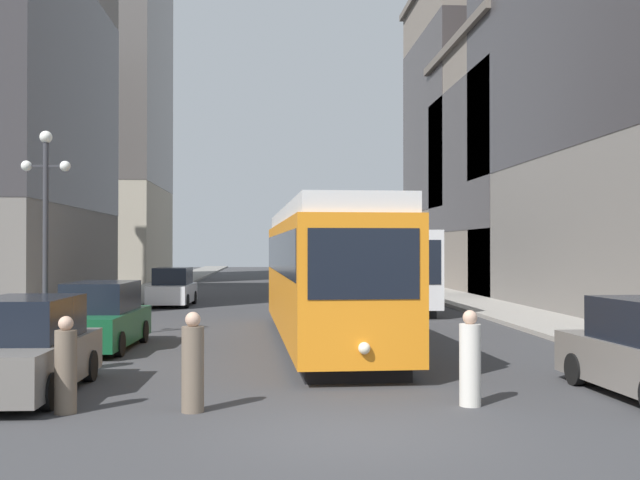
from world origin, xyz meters
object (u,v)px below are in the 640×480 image
(parked_car_left_mid, at_px, (173,288))
(pedestrian_crossing_near, at_px, (470,361))
(parked_car_left_far, at_px, (101,318))
(pedestrian_crossing_far, at_px, (66,368))
(streetcar, at_px, (323,270))
(transit_bus, at_px, (386,266))
(parked_car_left_near, at_px, (26,350))
(pedestrian_on_sidewalk, at_px, (193,365))
(lamp_post_left_near, at_px, (46,203))

(parked_car_left_mid, height_order, pedestrian_crossing_near, parked_car_left_mid)
(parked_car_left_far, bearing_deg, pedestrian_crossing_far, -79.31)
(streetcar, relative_size, pedestrian_crossing_near, 8.87)
(streetcar, bearing_deg, transit_bus, 71.17)
(pedestrian_crossing_far, bearing_deg, parked_car_left_near, 9.26)
(pedestrian_crossing_near, bearing_deg, transit_bus, -147.89)
(parked_car_left_mid, relative_size, pedestrian_crossing_near, 2.58)
(parked_car_left_near, bearing_deg, pedestrian_on_sidewalk, -26.92)
(pedestrian_on_sidewalk, bearing_deg, lamp_post_left_near, 96.72)
(transit_bus, relative_size, lamp_post_left_near, 2.01)
(streetcar, height_order, parked_car_left_far, streetcar)
(lamp_post_left_near, bearing_deg, pedestrian_crossing_near, -43.65)
(transit_bus, distance_m, lamp_post_left_near, 17.12)
(parked_car_left_mid, relative_size, pedestrian_crossing_far, 2.67)
(parked_car_left_far, relative_size, pedestrian_crossing_far, 2.98)
(parked_car_left_far, xyz_separation_m, pedestrian_on_sidewalk, (3.28, -8.21, -0.06))
(parked_car_left_near, relative_size, pedestrian_crossing_near, 2.75)
(streetcar, relative_size, parked_car_left_far, 3.07)
(parked_car_left_far, bearing_deg, parked_car_left_near, -87.52)
(streetcar, xyz_separation_m, pedestrian_crossing_far, (-4.95, -9.14, -1.35))
(parked_car_left_mid, bearing_deg, transit_bus, -8.75)
(pedestrian_crossing_near, bearing_deg, parked_car_left_mid, -124.06)
(pedestrian_on_sidewalk, xyz_separation_m, lamp_post_left_near, (-5.18, 9.65, 3.27))
(transit_bus, distance_m, parked_car_left_far, 16.90)
(transit_bus, xyz_separation_m, lamp_post_left_near, (-11.84, -12.19, 2.11))
(transit_bus, relative_size, parked_car_left_far, 2.50)
(pedestrian_crossing_far, bearing_deg, lamp_post_left_near, -7.59)
(parked_car_left_mid, bearing_deg, parked_car_left_far, -87.87)
(pedestrian_crossing_far, relative_size, lamp_post_left_near, 0.27)
(parked_car_left_far, relative_size, pedestrian_crossing_near, 2.89)
(transit_bus, xyz_separation_m, parked_car_left_far, (-9.94, -13.63, -1.10))
(pedestrian_crossing_near, bearing_deg, streetcar, -130.89)
(streetcar, bearing_deg, parked_car_left_near, -131.68)
(pedestrian_on_sidewalk, bearing_deg, parked_car_left_mid, 76.37)
(lamp_post_left_near, bearing_deg, streetcar, -3.48)
(pedestrian_crossing_far, bearing_deg, parked_car_left_far, -17.14)
(parked_car_left_far, bearing_deg, parked_car_left_mid, 92.49)
(streetcar, distance_m, parked_car_left_far, 6.33)
(streetcar, bearing_deg, lamp_post_left_near, 174.40)
(transit_bus, relative_size, parked_car_left_near, 2.63)
(parked_car_left_near, height_order, pedestrian_on_sidewalk, parked_car_left_near)
(pedestrian_crossing_near, distance_m, pedestrian_on_sidewalk, 4.77)
(pedestrian_crossing_far, xyz_separation_m, pedestrian_on_sidewalk, (2.10, -0.03, 0.03))
(parked_car_left_far, xyz_separation_m, pedestrian_crossing_far, (1.18, -8.18, -0.09))
(pedestrian_crossing_near, height_order, lamp_post_left_near, lamp_post_left_near)
(pedestrian_on_sidewalk, relative_size, lamp_post_left_near, 0.28)
(streetcar, xyz_separation_m, transit_bus, (3.81, 12.68, -0.15))
(parked_car_left_far, distance_m, pedestrian_on_sidewalk, 8.84)
(parked_car_left_mid, height_order, lamp_post_left_near, lamp_post_left_near)
(pedestrian_on_sidewalk, bearing_deg, pedestrian_crossing_far, 157.71)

